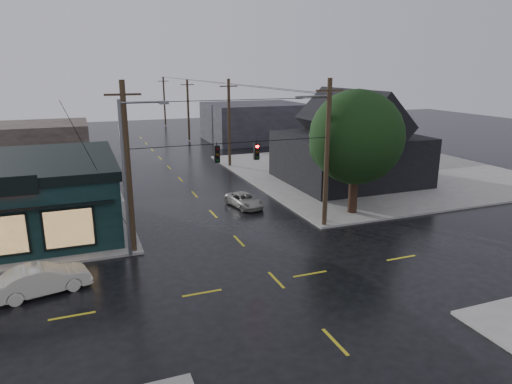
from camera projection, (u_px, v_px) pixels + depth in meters
name	position (u px, v px, depth m)	size (l,w,h in m)	color
ground_plane	(276.00, 280.00, 23.95)	(160.00, 160.00, 0.00)	black
sidewalk_ne	(373.00, 171.00, 48.87)	(28.00, 28.00, 0.15)	gray
ne_building	(350.00, 136.00, 43.28)	(12.60, 11.60, 8.75)	black
corner_tree	(356.00, 137.00, 33.27)	(6.94, 6.94, 9.20)	black
utility_pole_nw	(135.00, 252.00, 27.54)	(2.00, 0.32, 10.15)	#322616
utility_pole_ne	(324.00, 226.00, 32.05)	(2.00, 0.32, 10.15)	#322616
utility_pole_far_a	(230.00, 167.00, 51.40)	(2.00, 0.32, 9.65)	#322616
utility_pole_far_b	(189.00, 141.00, 69.40)	(2.00, 0.32, 9.15)	#322616
utility_pole_far_c	(166.00, 126.00, 87.40)	(2.00, 0.32, 9.15)	#322616
span_signal_assembly	(237.00, 152.00, 28.33)	(13.00, 0.48, 1.23)	black
streetlight_nw	(131.00, 257.00, 26.80)	(5.40, 0.30, 9.15)	slate
streetlight_ne	(325.00, 222.00, 32.86)	(5.40, 0.30, 9.15)	slate
bg_building_west	(36.00, 142.00, 54.50)	(12.00, 10.00, 4.40)	#2F2522
bg_building_east	(255.00, 122.00, 69.26)	(14.00, 12.00, 5.60)	#26252A
sedan_cream	(43.00, 279.00, 22.39)	(1.54, 4.43, 1.46)	beige
suv_silver	(245.00, 200.00, 36.42)	(1.83, 3.97, 1.10)	#9D9B91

